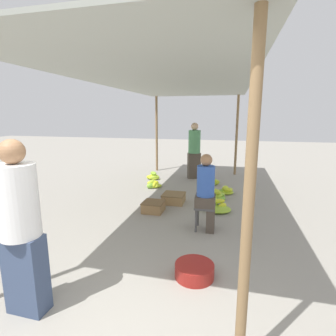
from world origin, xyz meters
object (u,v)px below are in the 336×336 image
Objects in this scene: banana_pile_right_3 at (215,206)px; vendor_foreground at (21,227)px; shopper_walking_mid at (194,150)px; banana_pile_right_0 at (211,182)px; banana_pile_right_2 at (227,191)px; vendor_seated at (207,191)px; banana_pile_right_1 at (218,196)px; crate_near at (153,207)px; crate_mid at (174,198)px; banana_pile_left_1 at (153,177)px; banana_pile_left_0 at (153,184)px; basin_black at (194,270)px; stool at (205,211)px.

vendor_foreground is at bearing -115.97° from banana_pile_right_3.
banana_pile_right_0 is at bearing -49.35° from shopper_walking_mid.
vendor_seated is at bearing -97.47° from banana_pile_right_2.
banana_pile_right_1 is 1.10× the size of crate_near.
shopper_walking_mid is (0.80, 6.13, -0.01)m from vendor_foreground.
banana_pile_right_3 is at bearing 84.63° from vendor_seated.
banana_pile_right_1 is 1.08m from crate_mid.
shopper_walking_mid reaches higher than banana_pile_right_1.
banana_pile_left_1 is 1.00× the size of banana_pile_right_2.
banana_pile_left_0 is 1.42m from crate_mid.
banana_pile_left_0 reaches higher than basin_black.
crate_mid is (-0.70, -1.78, 0.01)m from banana_pile_right_0.
banana_pile_right_2 is at bearing -54.29° from shopper_walking_mid.
vendor_seated is 2.85× the size of banana_pile_left_0.
basin_black is (0.02, -1.41, -0.27)m from stool.
banana_pile_right_1 is (1.67, 4.12, -0.82)m from vendor_foreground.
shopper_walking_mid is (-1.06, 1.47, 0.82)m from banana_pile_right_2.
vendor_foreground is at bearing -88.34° from banana_pile_left_0.
banana_pile_right_2 is 1.54m from crate_mid.
shopper_walking_mid is (-0.76, 5.16, 0.82)m from basin_black.
banana_pile_left_0 is at bearing -125.09° from shopper_walking_mid.
basin_black is 4.47m from banana_pile_right_0.
shopper_walking_mid is (0.39, 3.14, 0.80)m from crate_near.
shopper_walking_mid reaches higher than banana_pile_right_3.
banana_pile_right_2 is (0.45, -0.77, -0.02)m from banana_pile_right_0.
crate_mid is at bearing 66.28° from crate_near.
stool is at bearing 91.02° from basin_black.
vendor_foreground is at bearing -112.07° from banana_pile_right_1.
banana_pile_right_1 reaches higher than basin_black.
basin_black is at bearing -72.21° from crate_mid.
crate_mid is at bearing -92.26° from shopper_walking_mid.
banana_pile_right_1 is 0.96× the size of crate_mid.
shopper_walking_mid is at bearing 54.91° from banana_pile_left_0.
vendor_seated reaches higher than banana_pile_left_1.
stool reaches higher than banana_pile_right_3.
banana_pile_right_1 is 0.57m from banana_pile_right_2.
banana_pile_left_1 is 2.83m from crate_near.
crate_near reaches higher than banana_pile_left_0.
banana_pile_right_2 is 0.26× the size of shopper_walking_mid.
vendor_foreground is 4.01× the size of stool.
banana_pile_right_3 is (0.10, 1.03, -0.62)m from vendor_seated.
basin_black is (0.00, -1.41, -0.62)m from vendor_seated.
crate_near and crate_mid have the same top height.
banana_pile_right_0 is at bearing 92.53° from stool.
vendor_foreground is at bearing -97.93° from crate_near.
banana_pile_right_1 is at bearing 85.66° from stool.
crate_mid is (-0.95, 0.24, 0.03)m from banana_pile_right_3.
banana_pile_right_3 is at bearing 18.29° from crate_near.
crate_mid is at bearing 107.79° from basin_black.
banana_pile_left_1 is 3.09m from banana_pile_right_3.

